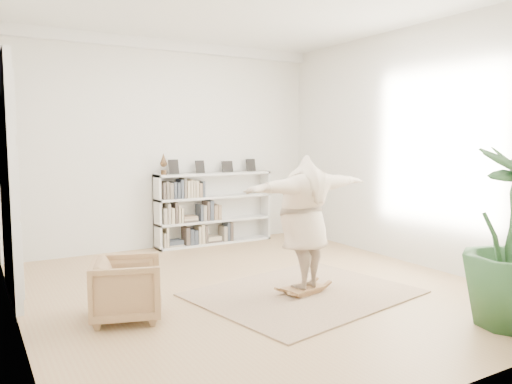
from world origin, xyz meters
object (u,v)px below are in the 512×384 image
Objects in this scene: bookshelf at (214,209)px; armchair at (127,289)px; rocker_board at (304,289)px; person at (304,219)px.

bookshelf is 3.95m from armchair.
armchair is 1.29× the size of rocker_board.
person is at bearing -96.07° from bookshelf.
person is at bearing 105.94° from rocker_board.
armchair is at bearing -17.30° from person.
armchair is 2.22m from person.
bookshelf is 3.38m from rocker_board.
rocker_board is at bearing -78.55° from armchair.
rocker_board is 0.87m from person.
bookshelf is at bearing -106.70° from person.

